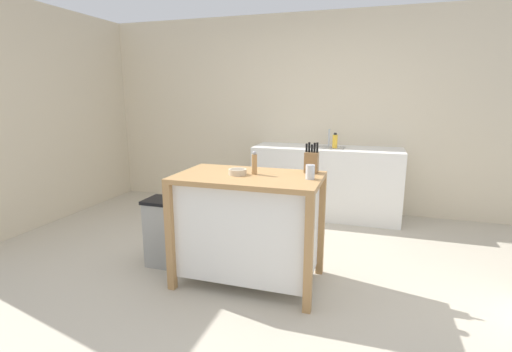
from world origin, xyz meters
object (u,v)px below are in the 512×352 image
(bowl_ceramic_wide, at_px, (238,172))
(trash_bin, at_px, (167,232))
(drinking_cup, at_px, (310,172))
(pepper_grinder, at_px, (254,163))
(knife_block, at_px, (311,162))
(sink_faucet, at_px, (329,138))
(kitchen_island, at_px, (249,223))
(bottle_hand_soap, at_px, (335,141))

(bowl_ceramic_wide, distance_m, trash_bin, 0.97)
(drinking_cup, bearing_deg, bowl_ceramic_wide, -177.91)
(drinking_cup, bearing_deg, pepper_grinder, 175.45)
(knife_block, xyz_separation_m, pepper_grinder, (-0.43, -0.20, -0.00))
(bowl_ceramic_wide, xyz_separation_m, sink_faucet, (0.48, 2.12, 0.06))
(kitchen_island, xyz_separation_m, knife_block, (0.47, 0.25, 0.50))
(bottle_hand_soap, bearing_deg, knife_block, -90.67)
(sink_faucet, height_order, bottle_hand_soap, sink_faucet)
(knife_block, xyz_separation_m, trash_bin, (-1.29, -0.18, -0.70))
(kitchen_island, relative_size, knife_block, 4.63)
(bowl_ceramic_wide, bearing_deg, pepper_grinder, 25.05)
(pepper_grinder, height_order, bottle_hand_soap, pepper_grinder)
(knife_block, relative_size, sink_faucet, 1.15)
(drinking_cup, height_order, trash_bin, drinking_cup)
(trash_bin, distance_m, sink_faucet, 2.48)
(bowl_ceramic_wide, distance_m, bottle_hand_soap, 2.04)
(kitchen_island, relative_size, pepper_grinder, 6.15)
(bottle_hand_soap, bearing_deg, bowl_ceramic_wide, -106.33)
(pepper_grinder, xyz_separation_m, trash_bin, (-0.86, 0.03, -0.70))
(knife_block, relative_size, bottle_hand_soap, 1.33)
(bowl_ceramic_wide, bearing_deg, knife_block, 25.17)
(knife_block, bearing_deg, bowl_ceramic_wide, -154.83)
(trash_bin, distance_m, bottle_hand_soap, 2.38)
(pepper_grinder, bearing_deg, knife_block, 25.20)
(trash_bin, bearing_deg, bowl_ceramic_wide, -6.47)
(bowl_ceramic_wide, relative_size, pepper_grinder, 0.77)
(bowl_ceramic_wide, relative_size, bottle_hand_soap, 0.77)
(sink_faucet, relative_size, bottle_hand_soap, 1.16)
(knife_block, height_order, trash_bin, knife_block)
(bowl_ceramic_wide, xyz_separation_m, drinking_cup, (0.58, 0.02, 0.03))
(sink_faucet, bearing_deg, knife_block, -87.75)
(bottle_hand_soap, bearing_deg, drinking_cup, -89.68)
(knife_block, xyz_separation_m, bowl_ceramic_wide, (-0.55, -0.26, -0.07))
(trash_bin, bearing_deg, drinking_cup, -2.69)
(pepper_grinder, distance_m, trash_bin, 1.11)
(kitchen_island, height_order, trash_bin, kitchen_island)
(kitchen_island, xyz_separation_m, pepper_grinder, (0.04, 0.05, 0.50))
(bowl_ceramic_wide, relative_size, trash_bin, 0.23)
(pepper_grinder, xyz_separation_m, bottle_hand_soap, (0.45, 1.90, -0.03))
(bowl_ceramic_wide, relative_size, sink_faucet, 0.66)
(kitchen_island, distance_m, drinking_cup, 0.68)
(trash_bin, bearing_deg, pepper_grinder, -1.69)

